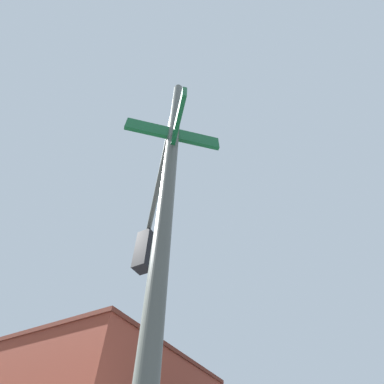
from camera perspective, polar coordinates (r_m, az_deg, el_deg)
traffic_signal_near at (r=3.47m, az=-8.53°, el=-8.62°), size 2.69×2.42×5.70m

